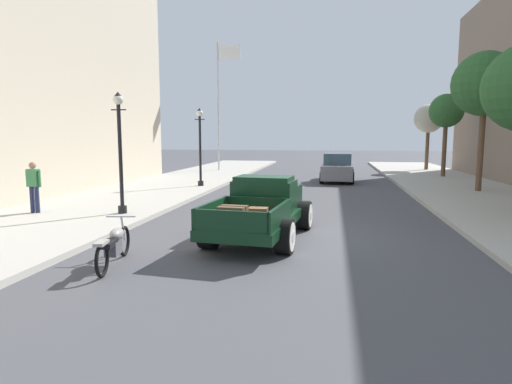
{
  "coord_description": "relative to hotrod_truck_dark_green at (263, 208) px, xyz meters",
  "views": [
    {
      "loc": [
        1.07,
        -11.18,
        2.62
      ],
      "look_at": [
        -1.1,
        1.11,
        1.0
      ],
      "focal_mm": 30.27,
      "sensor_mm": 36.0,
      "label": 1
    }
  ],
  "objects": [
    {
      "name": "sidewalk_left",
      "position": [
        -6.57,
        0.15,
        -0.68
      ],
      "size": [
        5.5,
        64.0,
        0.15
      ],
      "primitive_type": "cube",
      "color": "#ADA89E",
      "rests_on": "ground"
    },
    {
      "name": "street_tree_farthest",
      "position": [
        8.68,
        22.87,
        3.11
      ],
      "size": [
        2.09,
        2.09,
        4.81
      ],
      "color": "brown",
      "rests_on": "sidewalk_right"
    },
    {
      "name": "car_background_grey",
      "position": [
        2.07,
        14.38,
        0.01
      ],
      "size": [
        1.99,
        4.36,
        1.65
      ],
      "color": "slate",
      "rests_on": "ground"
    },
    {
      "name": "pedestrian_sidewalk_left",
      "position": [
        -7.73,
        1.33,
        0.33
      ],
      "size": [
        0.53,
        0.22,
        1.65
      ],
      "color": "#232847",
      "rests_on": "sidewalk_left"
    },
    {
      "name": "hotrod_truck_dark_green",
      "position": [
        0.0,
        0.0,
        0.0
      ],
      "size": [
        2.49,
        5.05,
        1.58
      ],
      "color": "black",
      "rests_on": "ground"
    },
    {
      "name": "ground_plane",
      "position": [
        0.68,
        0.15,
        -0.75
      ],
      "size": [
        140.0,
        140.0,
        0.0
      ],
      "primitive_type": "plane",
      "color": "#47474C"
    },
    {
      "name": "street_lamp_near",
      "position": [
        -4.89,
        1.73,
        1.63
      ],
      "size": [
        0.5,
        0.32,
        3.85
      ],
      "color": "black",
      "rests_on": "sidewalk_left"
    },
    {
      "name": "street_tree_second",
      "position": [
        8.33,
        9.94,
        4.13
      ],
      "size": [
        2.83,
        2.83,
        6.18
      ],
      "color": "brown",
      "rests_on": "sidewalk_right"
    },
    {
      "name": "street_lamp_far",
      "position": [
        -4.73,
        9.67,
        1.63
      ],
      "size": [
        0.5,
        0.32,
        3.85
      ],
      "color": "black",
      "rests_on": "sidewalk_left"
    },
    {
      "name": "street_tree_third",
      "position": [
        8.55,
        17.32,
        3.35
      ],
      "size": [
        2.05,
        2.05,
        5.04
      ],
      "color": "brown",
      "rests_on": "sidewalk_right"
    },
    {
      "name": "flagpole",
      "position": [
        -6.26,
        19.77,
        5.02
      ],
      "size": [
        1.74,
        0.16,
        9.16
      ],
      "color": "#B2B2B7",
      "rests_on": "sidewalk_left"
    },
    {
      "name": "motorcycle_parked",
      "position": [
        -2.56,
        -3.15,
        -0.31
      ],
      "size": [
        0.68,
        2.09,
        0.93
      ],
      "color": "black",
      "rests_on": "ground"
    }
  ]
}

